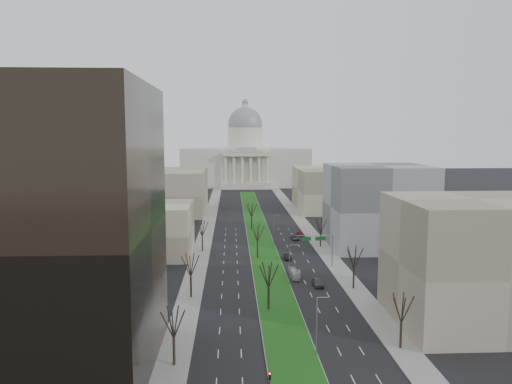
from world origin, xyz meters
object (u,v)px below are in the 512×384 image
object	(u,v)px
car_black	(287,256)
car_red	(300,234)
car_grey_near	(318,282)
car_grey_far	(295,238)
box_van	(294,274)

from	to	relation	value
car_black	car_red	xyz separation A→B (m)	(7.69, 30.61, -0.10)
car_grey_near	car_grey_far	size ratio (longest dim) A/B	1.12
car_black	car_red	size ratio (longest dim) A/B	1.02
car_grey_far	car_grey_near	bearing A→B (deg)	-96.12
car_red	box_van	distance (m)	48.41
box_van	car_red	bearing A→B (deg)	77.20
car_grey_near	car_red	xyz separation A→B (m)	(3.64, 54.26, -0.19)
box_van	car_grey_near	bearing A→B (deg)	-59.56
car_black	car_grey_far	size ratio (longest dim) A/B	1.04
car_grey_near	box_van	distance (m)	7.84
car_grey_near	car_black	bearing A→B (deg)	96.78
car_grey_near	car_red	size ratio (longest dim) A/B	1.09
car_grey_far	box_van	world-z (taller)	box_van
car_black	car_grey_far	bearing A→B (deg)	77.60
car_black	car_red	bearing A→B (deg)	75.37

